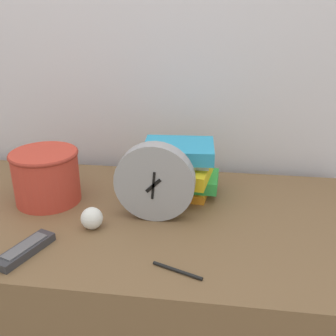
{
  "coord_description": "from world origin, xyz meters",
  "views": [
    {
      "loc": [
        0.25,
        -0.62,
        1.28
      ],
      "look_at": [
        0.11,
        0.39,
        0.84
      ],
      "focal_mm": 42.0,
      "sensor_mm": 36.0,
      "label": 1
    }
  ],
  "objects_px": {
    "crumpled_paper_ball": "(92,218)",
    "desk_clock": "(155,182)",
    "basket": "(46,175)",
    "tv_remote": "(25,250)",
    "pen": "(177,271)",
    "book_stack": "(180,168)"
  },
  "relations": [
    {
      "from": "book_stack",
      "to": "desk_clock",
      "type": "bearing_deg",
      "value": -108.22
    },
    {
      "from": "book_stack",
      "to": "basket",
      "type": "distance_m",
      "value": 0.4
    },
    {
      "from": "tv_remote",
      "to": "crumpled_paper_ball",
      "type": "bearing_deg",
      "value": 47.67
    },
    {
      "from": "pen",
      "to": "book_stack",
      "type": "bearing_deg",
      "value": 95.47
    },
    {
      "from": "tv_remote",
      "to": "book_stack",
      "type": "bearing_deg",
      "value": 47.98
    },
    {
      "from": "basket",
      "to": "pen",
      "type": "height_order",
      "value": "basket"
    },
    {
      "from": "book_stack",
      "to": "crumpled_paper_ball",
      "type": "height_order",
      "value": "book_stack"
    },
    {
      "from": "desk_clock",
      "to": "tv_remote",
      "type": "height_order",
      "value": "desk_clock"
    },
    {
      "from": "desk_clock",
      "to": "pen",
      "type": "distance_m",
      "value": 0.27
    },
    {
      "from": "tv_remote",
      "to": "pen",
      "type": "distance_m",
      "value": 0.37
    },
    {
      "from": "book_stack",
      "to": "pen",
      "type": "distance_m",
      "value": 0.39
    },
    {
      "from": "desk_clock",
      "to": "crumpled_paper_ball",
      "type": "relative_size",
      "value": 3.71
    },
    {
      "from": "basket",
      "to": "crumpled_paper_ball",
      "type": "relative_size",
      "value": 3.4
    },
    {
      "from": "crumpled_paper_ball",
      "to": "desk_clock",
      "type": "bearing_deg",
      "value": 25.74
    },
    {
      "from": "crumpled_paper_ball",
      "to": "pen",
      "type": "distance_m",
      "value": 0.29
    },
    {
      "from": "desk_clock",
      "to": "book_stack",
      "type": "distance_m",
      "value": 0.17
    },
    {
      "from": "desk_clock",
      "to": "basket",
      "type": "relative_size",
      "value": 1.09
    },
    {
      "from": "tv_remote",
      "to": "pen",
      "type": "height_order",
      "value": "tv_remote"
    },
    {
      "from": "tv_remote",
      "to": "pen",
      "type": "xyz_separation_m",
      "value": [
        0.37,
        -0.02,
        -0.01
      ]
    },
    {
      "from": "basket",
      "to": "tv_remote",
      "type": "bearing_deg",
      "value": -78.05
    },
    {
      "from": "book_stack",
      "to": "crumpled_paper_ball",
      "type": "relative_size",
      "value": 4.14
    },
    {
      "from": "desk_clock",
      "to": "crumpled_paper_ball",
      "type": "height_order",
      "value": "desk_clock"
    }
  ]
}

